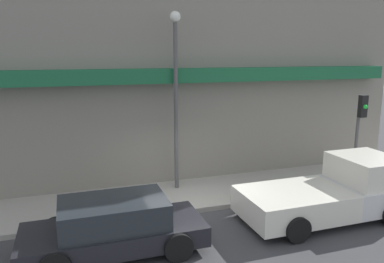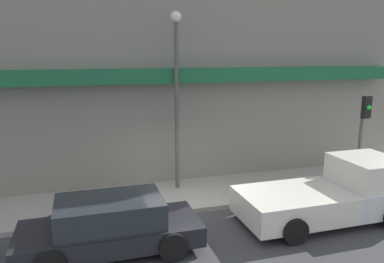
{
  "view_description": "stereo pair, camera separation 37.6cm",
  "coord_description": "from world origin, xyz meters",
  "px_view_note": "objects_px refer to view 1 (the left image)",
  "views": [
    {
      "loc": [
        -3.41,
        -10.18,
        4.82
      ],
      "look_at": [
        0.41,
        1.11,
        2.35
      ],
      "focal_mm": 35.0,
      "sensor_mm": 36.0,
      "label": 1
    },
    {
      "loc": [
        -3.05,
        -10.29,
        4.82
      ],
      "look_at": [
        0.41,
        1.11,
        2.35
      ],
      "focal_mm": 35.0,
      "sensor_mm": 36.0,
      "label": 2
    }
  ],
  "objects_px": {
    "fire_hydrant": "(105,203)",
    "parked_car": "(114,227)",
    "traffic_light": "(360,122)",
    "street_lamp": "(176,82)",
    "pickup_truck": "(334,192)"
  },
  "relations": [
    {
      "from": "street_lamp",
      "to": "traffic_light",
      "type": "relative_size",
      "value": 1.87
    },
    {
      "from": "fire_hydrant",
      "to": "traffic_light",
      "type": "distance_m",
      "value": 9.4
    },
    {
      "from": "parked_car",
      "to": "street_lamp",
      "type": "bearing_deg",
      "value": 51.86
    },
    {
      "from": "fire_hydrant",
      "to": "traffic_light",
      "type": "xyz_separation_m",
      "value": [
        9.2,
        0.08,
        1.89
      ]
    },
    {
      "from": "pickup_truck",
      "to": "parked_car",
      "type": "distance_m",
      "value": 6.51
    },
    {
      "from": "pickup_truck",
      "to": "street_lamp",
      "type": "relative_size",
      "value": 0.84
    },
    {
      "from": "pickup_truck",
      "to": "parked_car",
      "type": "relative_size",
      "value": 1.15
    },
    {
      "from": "fire_hydrant",
      "to": "traffic_light",
      "type": "bearing_deg",
      "value": 0.52
    },
    {
      "from": "fire_hydrant",
      "to": "street_lamp",
      "type": "relative_size",
      "value": 0.12
    },
    {
      "from": "pickup_truck",
      "to": "fire_hydrant",
      "type": "bearing_deg",
      "value": 164.34
    },
    {
      "from": "fire_hydrant",
      "to": "parked_car",
      "type": "bearing_deg",
      "value": -89.65
    },
    {
      "from": "pickup_truck",
      "to": "fire_hydrant",
      "type": "relative_size",
      "value": 7.2
    },
    {
      "from": "parked_car",
      "to": "traffic_light",
      "type": "height_order",
      "value": "traffic_light"
    },
    {
      "from": "street_lamp",
      "to": "pickup_truck",
      "type": "bearing_deg",
      "value": -42.16
    },
    {
      "from": "parked_car",
      "to": "fire_hydrant",
      "type": "height_order",
      "value": "parked_car"
    }
  ]
}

